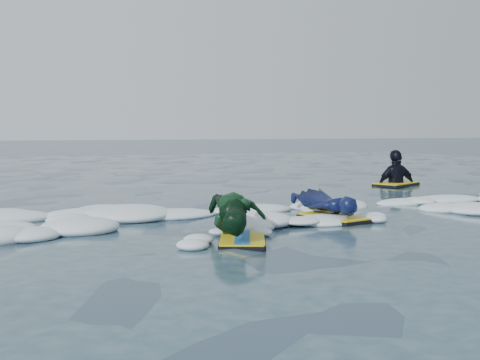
{
  "coord_description": "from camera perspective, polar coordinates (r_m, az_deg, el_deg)",
  "views": [
    {
      "loc": [
        -3.02,
        -6.8,
        1.23
      ],
      "look_at": [
        -0.17,
        1.6,
        0.47
      ],
      "focal_mm": 45.0,
      "sensor_mm": 36.0,
      "label": 1
    }
  ],
  "objects": [
    {
      "name": "ground",
      "position": [
        7.54,
        5.15,
        -4.54
      ],
      "size": [
        120.0,
        120.0,
        0.0
      ],
      "primitive_type": "plane",
      "color": "#19263C",
      "rests_on": "ground"
    },
    {
      "name": "foam_band",
      "position": [
        8.49,
        2.32,
        -3.47
      ],
      "size": [
        12.0,
        3.1,
        0.3
      ],
      "primitive_type": null,
      "color": "white",
      "rests_on": "ground"
    },
    {
      "name": "prone_woman_unit",
      "position": [
        8.34,
        8.22,
        -2.34
      ],
      "size": [
        0.78,
        1.53,
        0.37
      ],
      "rotation": [
        0.0,
        0.0,
        1.85
      ],
      "color": "black",
      "rests_on": "ground"
    },
    {
      "name": "prone_child_unit",
      "position": [
        6.62,
        -0.3,
        -3.49
      ],
      "size": [
        1.02,
        1.47,
        0.53
      ],
      "rotation": [
        0.0,
        0.0,
        1.23
      ],
      "color": "black",
      "rests_on": "ground"
    },
    {
      "name": "waiting_rider_unit",
      "position": [
        13.34,
        14.58,
        -0.69
      ],
      "size": [
        1.24,
        1.05,
        1.63
      ],
      "rotation": [
        0.0,
        0.0,
        0.5
      ],
      "color": "black",
      "rests_on": "ground"
    }
  ]
}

